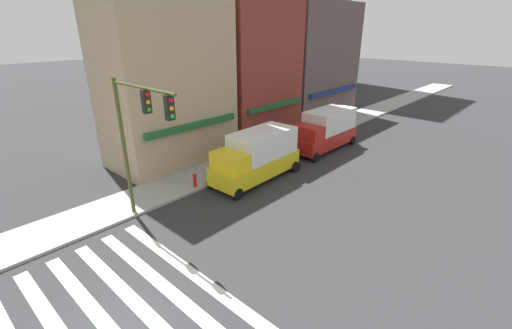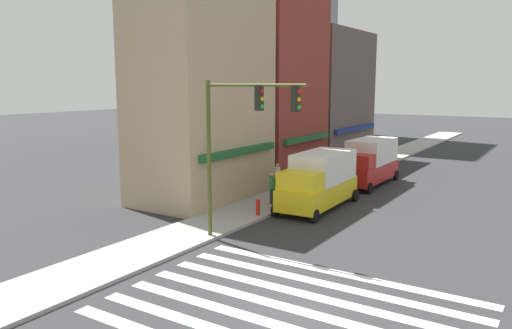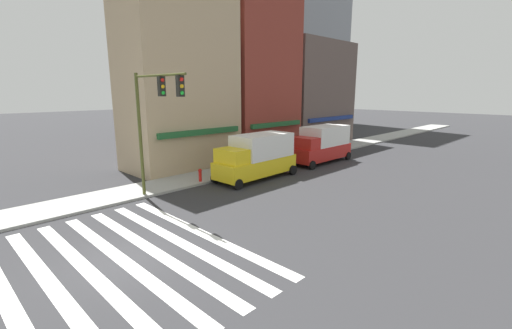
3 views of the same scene
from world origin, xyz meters
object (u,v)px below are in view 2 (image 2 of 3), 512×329
Objects in this scene: pedestrian_white_shirt at (278,177)px; box_truck_red at (369,161)px; pedestrian_red_jacket at (319,174)px; pedestrian_green_top at (272,188)px; box_truck_yellow at (319,180)px; traffic_signal at (240,128)px; fire_hydrant at (258,206)px.

box_truck_red is at bearing -118.26° from pedestrian_white_shirt.
pedestrian_white_shirt is 2.93m from pedestrian_red_jacket.
box_truck_red is at bearing -41.90° from pedestrian_green_top.
box_truck_yellow is at bearing -91.99° from pedestrian_green_top.
pedestrian_white_shirt is (1.79, 3.64, -0.51)m from box_truck_yellow.
pedestrian_white_shirt is (-5.95, 3.64, -0.51)m from box_truck_red.
traffic_signal is at bearing 172.24° from pedestrian_green_top.
box_truck_yellow is 4.09m from pedestrian_white_shirt.
pedestrian_green_top is (-1.09, 2.32, -0.51)m from box_truck_yellow.
pedestrian_green_top is 1.00× the size of pedestrian_white_shirt.
pedestrian_green_top is (-8.83, 2.32, -0.51)m from box_truck_red.
pedestrian_white_shirt is at bearing 62.18° from box_truck_yellow.
traffic_signal is 3.88× the size of pedestrian_red_jacket.
box_truck_yellow is (7.49, -0.07, -3.35)m from traffic_signal.
traffic_signal is at bearing 177.79° from box_truck_yellow.
box_truck_red is at bearing -70.56° from pedestrian_red_jacket.
pedestrian_red_jacket is at bearing 9.53° from traffic_signal.
traffic_signal is 3.88× the size of pedestrian_white_shirt.
fire_hydrant is (-11.29, 1.70, -0.97)m from box_truck_red.
traffic_signal is 1.11× the size of box_truck_red.
box_truck_red reaches higher than fire_hydrant.
pedestrian_green_top is (6.40, 2.25, -3.87)m from traffic_signal.
box_truck_yellow reaches higher than pedestrian_red_jacket.
pedestrian_green_top is at bearing 19.40° from traffic_signal.
pedestrian_white_shirt is at bearing 148.83° from box_truck_red.
pedestrian_green_top is 2.58m from fire_hydrant.
fire_hydrant is (-3.55, 1.70, -0.97)m from box_truck_yellow.
traffic_signal is at bearing -179.97° from box_truck_red.
pedestrian_red_jacket is at bearing -30.19° from pedestrian_green_top.
pedestrian_white_shirt reaches higher than fire_hydrant.
box_truck_red is (7.74, 0.00, 0.00)m from box_truck_yellow.
traffic_signal is 7.81m from pedestrian_green_top.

